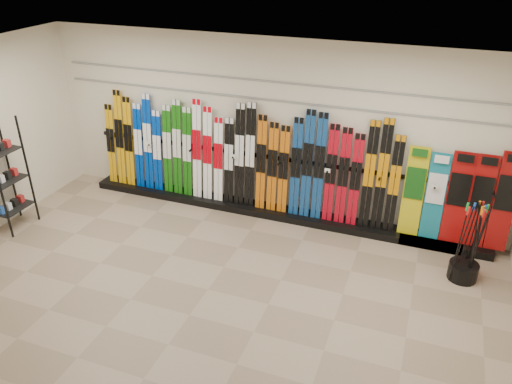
% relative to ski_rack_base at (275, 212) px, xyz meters
% --- Properties ---
extents(floor, '(8.00, 8.00, 0.00)m').
position_rel_ski_rack_base_xyz_m(floor, '(-0.22, -2.28, -0.06)').
color(floor, gray).
rests_on(floor, ground).
extents(back_wall, '(8.00, 0.00, 8.00)m').
position_rel_ski_rack_base_xyz_m(back_wall, '(-0.22, 0.22, 1.44)').
color(back_wall, beige).
rests_on(back_wall, floor).
extents(ceiling, '(8.00, 8.00, 0.00)m').
position_rel_ski_rack_base_xyz_m(ceiling, '(-0.22, -2.28, 2.94)').
color(ceiling, silver).
rests_on(ceiling, back_wall).
extents(ski_rack_base, '(8.00, 0.40, 0.12)m').
position_rel_ski_rack_base_xyz_m(ski_rack_base, '(0.00, 0.00, 0.00)').
color(ski_rack_base, black).
rests_on(ski_rack_base, floor).
extents(skis, '(5.37, 0.19, 1.84)m').
position_rel_ski_rack_base_xyz_m(skis, '(-0.66, 0.03, 0.90)').
color(skis, '#DEA00E').
rests_on(skis, ski_rack_base).
extents(snowboards, '(1.59, 0.24, 1.52)m').
position_rel_ski_rack_base_xyz_m(snowboards, '(2.87, 0.07, 0.78)').
color(snowboards, gold).
rests_on(snowboards, ski_rack_base).
extents(accessory_rack, '(0.40, 0.60, 1.87)m').
position_rel_ski_rack_base_xyz_m(accessory_rack, '(-3.97, -1.86, 0.88)').
color(accessory_rack, black).
rests_on(accessory_rack, floor).
extents(pole_bin, '(0.41, 0.41, 0.25)m').
position_rel_ski_rack_base_xyz_m(pole_bin, '(3.07, -0.78, 0.07)').
color(pole_bin, black).
rests_on(pole_bin, floor).
extents(ski_poles, '(0.36, 0.39, 1.18)m').
position_rel_ski_rack_base_xyz_m(ski_poles, '(3.09, -0.77, 0.55)').
color(ski_poles, black).
rests_on(ski_poles, pole_bin).
extents(slatwall_rail_0, '(7.60, 0.02, 0.03)m').
position_rel_ski_rack_base_xyz_m(slatwall_rail_0, '(-0.22, 0.20, 1.94)').
color(slatwall_rail_0, gray).
rests_on(slatwall_rail_0, back_wall).
extents(slatwall_rail_1, '(7.60, 0.02, 0.03)m').
position_rel_ski_rack_base_xyz_m(slatwall_rail_1, '(-0.22, 0.20, 2.24)').
color(slatwall_rail_1, gray).
rests_on(slatwall_rail_1, back_wall).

